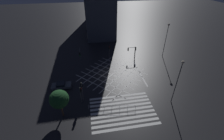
% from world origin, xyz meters
% --- Properties ---
extents(ground_plane, '(200.00, 200.00, 0.00)m').
position_xyz_m(ground_plane, '(0.00, 0.00, 0.00)').
color(ground_plane, black).
extents(road_markings, '(16.97, 23.40, 0.01)m').
position_xyz_m(road_markings, '(0.28, -6.92, 0.00)').
color(road_markings, silver).
rests_on(road_markings, ground_plane).
extents(traffic_light_median_north, '(0.36, 0.39, 3.97)m').
position_xyz_m(traffic_light_median_north, '(0.55, 7.62, 2.84)').
color(traffic_light_median_north, '#424244').
rests_on(traffic_light_median_north, ground_plane).
extents(traffic_light_sw_cross, '(0.36, 0.39, 4.43)m').
position_xyz_m(traffic_light_sw_cross, '(-6.77, -7.61, 3.15)').
color(traffic_light_sw_cross, '#424244').
rests_on(traffic_light_sw_cross, ground_plane).
extents(traffic_light_sw_main, '(0.39, 0.36, 3.58)m').
position_xyz_m(traffic_light_sw_main, '(-7.03, -7.87, 2.56)').
color(traffic_light_sw_main, '#424244').
rests_on(traffic_light_sw_main, ground_plane).
extents(traffic_light_nw_cross, '(0.36, 2.74, 4.19)m').
position_xyz_m(traffic_light_nw_cross, '(-7.22, 5.95, 3.09)').
color(traffic_light_nw_cross, '#424244').
rests_on(traffic_light_nw_cross, ground_plane).
extents(traffic_light_ne_main, '(2.19, 0.36, 3.59)m').
position_xyz_m(traffic_light_ne_main, '(6.35, 6.72, 2.63)').
color(traffic_light_ne_main, '#424244').
rests_on(traffic_light_ne_main, ground_plane).
extents(traffic_light_ne_cross, '(0.36, 0.39, 3.42)m').
position_xyz_m(traffic_light_ne_cross, '(7.73, 6.92, 2.45)').
color(traffic_light_ne_cross, '#424244').
rests_on(traffic_light_ne_cross, ground_plane).
extents(street_lamp_east, '(0.47, 0.47, 8.92)m').
position_xyz_m(street_lamp_east, '(9.56, -10.53, 5.96)').
color(street_lamp_east, '#424244').
rests_on(street_lamp_east, ground_plane).
extents(street_lamp_west, '(0.57, 0.57, 9.45)m').
position_xyz_m(street_lamp_west, '(15.93, 6.68, 6.88)').
color(street_lamp_west, '#424244').
rests_on(street_lamp_west, ground_plane).
extents(street_tree_near, '(3.04, 3.04, 5.35)m').
position_xyz_m(street_tree_near, '(-10.22, -10.46, 3.81)').
color(street_tree_near, '#473323').
rests_on(street_tree_near, ground_plane).
extents(waiting_car, '(4.06, 1.88, 1.21)m').
position_xyz_m(waiting_car, '(-11.29, -2.83, 0.57)').
color(waiting_car, '#474C51').
rests_on(waiting_car, ground_plane).
extents(pedestrian_railing, '(8.30, 1.45, 1.05)m').
position_xyz_m(pedestrian_railing, '(-1.79, -10.51, 0.67)').
color(pedestrian_railing, '#9EA0A5').
rests_on(pedestrian_railing, ground_plane).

